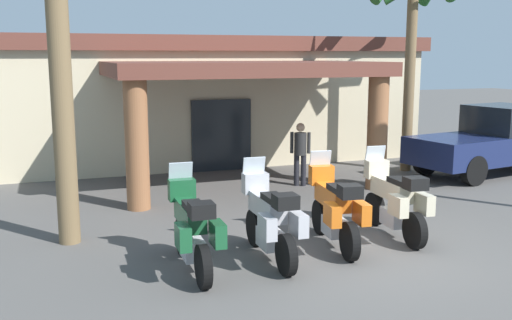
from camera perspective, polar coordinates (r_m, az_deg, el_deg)
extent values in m
plane|color=#514F4C|center=(10.53, 10.50, -8.80)|extent=(80.00, 80.00, 0.00)
cube|color=beige|center=(20.09, -5.67, 5.39)|extent=(13.88, 5.91, 3.50)
cube|color=#1E2328|center=(17.45, -3.36, 2.41)|extent=(1.80, 0.15, 2.10)
cube|color=brown|center=(15.37, -1.28, 8.81)|extent=(6.94, 4.35, 0.35)
cylinder|color=brown|center=(13.17, -11.42, 1.38)|extent=(0.51, 0.51, 2.86)
cylinder|color=brown|center=(15.23, 11.61, 2.54)|extent=(0.51, 0.51, 2.86)
cube|color=brown|center=(20.02, -5.77, 11.02)|extent=(14.29, 6.33, 0.44)
cylinder|color=black|center=(10.24, -7.09, -7.30)|extent=(0.18, 0.67, 0.66)
cylinder|color=black|center=(8.80, -5.10, -10.21)|extent=(0.18, 0.67, 0.66)
cube|color=silver|center=(9.48, -6.15, -8.46)|extent=(0.35, 0.58, 0.32)
cube|color=#19512D|center=(9.47, -6.40, -5.26)|extent=(0.36, 1.16, 0.34)
cube|color=black|center=(9.09, -5.97, -4.48)|extent=(0.31, 0.61, 0.10)
cube|color=#19512D|center=(10.01, -7.17, -2.85)|extent=(0.45, 0.26, 0.36)
cube|color=#B2BCC6|center=(10.03, -7.29, -1.19)|extent=(0.41, 0.14, 0.36)
cube|color=#19512D|center=(8.75, -7.04, -7.39)|extent=(0.20, 0.45, 0.36)
cube|color=#19512D|center=(8.86, -3.72, -7.11)|extent=(0.20, 0.45, 0.36)
cube|color=black|center=(8.60, -5.27, -4.84)|extent=(0.38, 0.34, 0.22)
cylinder|color=black|center=(10.66, -0.11, -6.53)|extent=(0.17, 0.67, 0.66)
cylinder|color=black|center=(9.27, 2.94, -9.12)|extent=(0.17, 0.67, 0.66)
cube|color=silver|center=(9.92, 1.36, -7.56)|extent=(0.35, 0.58, 0.32)
cube|color=#B2B2B7|center=(9.92, 1.07, -4.50)|extent=(0.36, 1.16, 0.34)
cube|color=black|center=(9.54, 1.78, -3.73)|extent=(0.31, 0.61, 0.10)
cube|color=#B2B2B7|center=(10.43, -0.07, -2.24)|extent=(0.45, 0.26, 0.36)
cube|color=#B2BCC6|center=(10.45, -0.21, -0.65)|extent=(0.41, 0.14, 0.36)
cube|color=#B2B2B7|center=(9.18, 1.10, -6.48)|extent=(0.20, 0.45, 0.36)
cube|color=#B2B2B7|center=(9.36, 4.12, -6.17)|extent=(0.20, 0.45, 0.36)
cube|color=black|center=(9.07, 2.87, -4.01)|extent=(0.38, 0.34, 0.22)
cylinder|color=black|center=(11.41, 6.21, -5.46)|extent=(0.24, 0.67, 0.66)
cylinder|color=black|center=(10.02, 9.03, -7.75)|extent=(0.24, 0.67, 0.66)
cube|color=silver|center=(10.68, 7.58, -6.37)|extent=(0.40, 0.60, 0.32)
cube|color=orange|center=(10.68, 7.37, -3.52)|extent=(0.48, 1.18, 0.34)
cube|color=black|center=(10.31, 8.05, -2.78)|extent=(0.37, 0.64, 0.10)
cube|color=orange|center=(11.20, 6.33, -1.44)|extent=(0.47, 0.31, 0.36)
cube|color=#B2BCC6|center=(11.23, 6.22, 0.04)|extent=(0.41, 0.18, 0.36)
cube|color=orange|center=(9.94, 7.38, -5.26)|extent=(0.25, 0.46, 0.36)
cube|color=orange|center=(10.12, 10.17, -5.06)|extent=(0.25, 0.46, 0.36)
cube|color=black|center=(9.84, 9.06, -3.01)|extent=(0.41, 0.37, 0.22)
cylinder|color=black|center=(12.16, 11.36, -4.63)|extent=(0.21, 0.67, 0.66)
cylinder|color=black|center=(10.85, 15.06, -6.58)|extent=(0.21, 0.67, 0.66)
cube|color=silver|center=(11.46, 13.17, -5.39)|extent=(0.38, 0.59, 0.32)
cube|color=beige|center=(11.47, 12.92, -2.75)|extent=(0.42, 1.17, 0.34)
cube|color=black|center=(11.12, 13.81, -2.02)|extent=(0.34, 0.63, 0.10)
cube|color=beige|center=(11.96, 11.54, -0.85)|extent=(0.46, 0.28, 0.36)
cube|color=#B2BCC6|center=(11.98, 11.42, 0.53)|extent=(0.41, 0.16, 0.36)
cube|color=beige|center=(10.74, 13.56, -4.31)|extent=(0.22, 0.46, 0.36)
cube|color=beige|center=(10.99, 15.94, -4.08)|extent=(0.22, 0.46, 0.36)
cube|color=black|center=(10.69, 15.13, -2.19)|extent=(0.39, 0.35, 0.22)
cylinder|color=black|center=(15.49, 3.93, -0.99)|extent=(0.14, 0.14, 0.82)
cylinder|color=black|center=(15.47, 4.59, -1.00)|extent=(0.14, 0.14, 0.82)
cylinder|color=#262626|center=(15.36, 4.30, 1.56)|extent=(0.32, 0.32, 0.58)
cylinder|color=#262626|center=(15.37, 3.48, 1.69)|extent=(0.09, 0.09, 0.55)
cylinder|color=#262626|center=(15.34, 5.12, 1.65)|extent=(0.09, 0.09, 0.55)
sphere|color=tan|center=(15.30, 4.32, 3.16)|extent=(0.22, 0.22, 0.22)
cylinder|color=black|center=(20.15, 22.81, 0.80)|extent=(0.83, 0.36, 0.80)
cylinder|color=black|center=(17.59, 16.04, -0.05)|extent=(0.83, 0.36, 0.80)
cylinder|color=black|center=(16.48, 20.26, -0.95)|extent=(0.83, 0.36, 0.80)
cube|color=#19234C|center=(18.25, 21.74, 1.17)|extent=(5.42, 2.64, 0.75)
cube|color=black|center=(18.55, 22.87, 3.64)|extent=(2.04, 1.99, 0.80)
cylinder|color=brown|center=(17.82, 14.56, 7.19)|extent=(0.31, 0.31, 5.15)
cylinder|color=brown|center=(10.93, -18.28, 7.02)|extent=(0.38, 0.38, 5.78)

